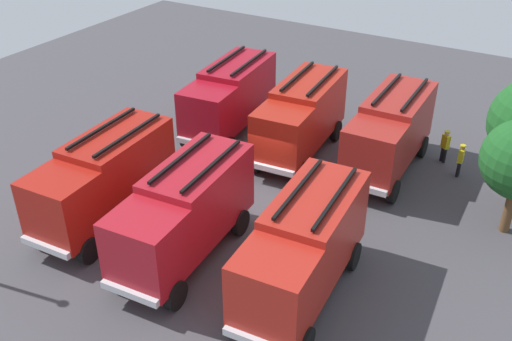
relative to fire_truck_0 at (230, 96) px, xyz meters
The scene contains 10 objects.
ground_plane 7.22m from the fire_truck_0, 42.48° to the left, with size 51.44×51.44×0.00m, color #423F44.
fire_truck_0 is the anchor object (origin of this frame).
fire_truck_1 9.85m from the fire_truck_0, ahead, with size 7.32×3.06×3.88m.
fire_truck_2 4.52m from the fire_truck_0, 85.94° to the left, with size 7.37×3.21×3.88m.
fire_truck_3 11.10m from the fire_truck_0, 23.66° to the left, with size 7.35×3.15×3.88m.
fire_truck_4 8.99m from the fire_truck_0, 92.11° to the left, with size 7.25×2.88×3.88m.
fire_truck_5 13.59m from the fire_truck_0, 43.62° to the left, with size 7.35×3.15×3.88m.
firefighter_0 11.60m from the fire_truck_0, 102.88° to the left, with size 0.45×0.48×1.73m.
firefighter_1 12.43m from the fire_truck_0, 97.24° to the left, with size 0.43×0.28×1.70m.
traffic_cone_0 5.86m from the fire_truck_0, ahead, with size 0.51×0.51×0.73m, color #F2600C.
Camera 1 is at (19.47, 11.43, 14.86)m, focal length 40.73 mm.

